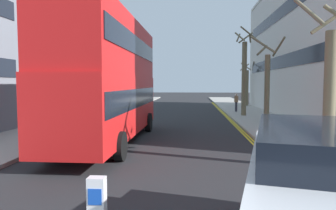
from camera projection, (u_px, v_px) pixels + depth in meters
name	position (u px, v px, depth m)	size (l,w,h in m)	color
sidewalk_right	(280.00, 130.00, 17.63)	(4.00, 80.00, 0.14)	#9E9991
sidewalk_left	(59.00, 127.00, 18.65)	(4.00, 80.00, 0.14)	#9E9991
kerb_line_outer	(249.00, 136.00, 15.81)	(0.10, 56.00, 0.01)	yellow
kerb_line_inner	(245.00, 136.00, 15.82)	(0.10, 56.00, 0.01)	yellow
double_decker_bus_away	(110.00, 76.00, 14.06)	(2.85, 10.82, 5.64)	red
taxi_minivan	(324.00, 207.00, 4.12)	(2.93, 5.11, 2.12)	silver
pedestrian_far	(236.00, 102.00, 28.25)	(0.34, 0.22, 1.62)	#2D2D38
street_tree_near	(330.00, 88.00, 9.57)	(1.92, 1.62, 5.33)	#6B6047
street_tree_mid	(247.00, 86.00, 35.85)	(1.59, 1.61, 5.06)	#6B6047
street_tree_far	(267.00, 85.00, 17.96)	(1.94, 1.92, 5.30)	#6B6047
street_tree_distant	(244.00, 75.00, 24.71)	(1.78, 1.74, 6.94)	#6B6047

